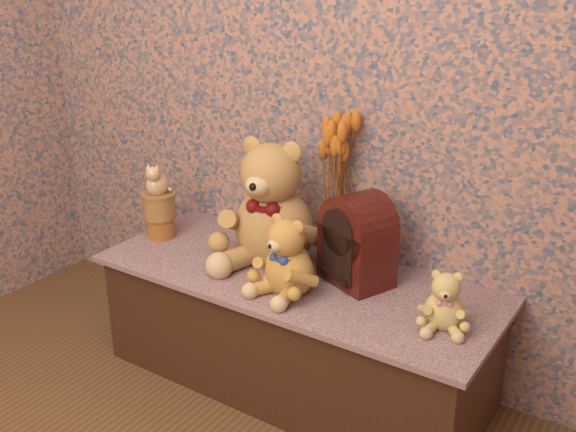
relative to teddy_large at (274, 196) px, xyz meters
The scene contains 10 objects.
display_shelf 0.49m from the teddy_large, 24.68° to the right, with size 1.45×0.58×0.44m, color navy.
teddy_large is the anchor object (origin of this frame).
teddy_medium 0.27m from the teddy_large, 44.23° to the right, with size 0.23×0.27×0.29m, color #BD7C35, non-canonical shape.
teddy_small 0.72m from the teddy_large, ahead, with size 0.16×0.19×0.20m, color #DAB668, non-canonical shape.
cathedral_radio 0.35m from the teddy_large, ahead, with size 0.23×0.17×0.32m, color #370E0A, non-canonical shape.
ceramic_vase 0.27m from the teddy_large, 41.36° to the left, with size 0.11×0.11×0.19m, color tan.
dried_stalks 0.27m from the teddy_large, 41.36° to the left, with size 0.23×0.23×0.43m, color #CA6720, non-canonical shape.
biscuit_tin_lower 0.55m from the teddy_large, behind, with size 0.11×0.11×0.08m, color #AF9033.
biscuit_tin_upper 0.52m from the teddy_large, behind, with size 0.13×0.13×0.10m, color tan.
cat_figurine 0.51m from the teddy_large, behind, with size 0.10×0.11×0.13m, color silver, non-canonical shape.
Camera 1 is at (1.15, -0.57, 1.50)m, focal length 41.82 mm.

